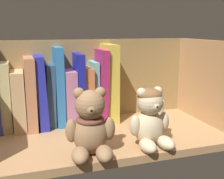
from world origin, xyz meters
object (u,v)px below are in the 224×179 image
at_px(book_6, 50,95).
at_px(teddy_bear_smaller, 150,119).
at_px(book_3, 19,99).
at_px(book_7, 59,86).
at_px(book_12, 99,85).
at_px(book_9, 78,88).
at_px(book_13, 108,82).
at_px(book_11, 93,91).
at_px(book_5, 40,91).
at_px(book_2, 6,96).
at_px(book_10, 86,94).
at_px(teddy_bear_larger, 91,127).
at_px(book_4, 30,92).
at_px(pillar_candle, 155,114).
at_px(book_8, 69,96).

distance_m(book_6, teddy_bear_smaller, 0.32).
relative_size(book_3, book_7, 0.72).
distance_m(book_6, book_12, 0.15).
height_order(book_3, book_9, book_9).
distance_m(book_6, book_13, 0.18).
xyz_separation_m(book_6, book_12, (0.15, 0.00, 0.02)).
bearing_deg(book_11, book_7, 180.00).
bearing_deg(book_5, book_13, 0.00).
relative_size(book_2, book_5, 0.92).
bearing_deg(book_6, book_10, 0.00).
distance_m(book_3, teddy_bear_larger, 0.29).
height_order(book_4, book_10, book_4).
bearing_deg(pillar_candle, book_9, 148.09).
bearing_deg(book_3, book_11, 0.00).
bearing_deg(book_13, book_7, 180.00).
bearing_deg(book_10, book_12, 0.00).
bearing_deg(teddy_bear_larger, book_13, 64.40).
bearing_deg(book_5, pillar_candle, -21.88).
height_order(book_9, teddy_bear_smaller, book_9).
distance_m(book_3, book_10, 0.20).
xyz_separation_m(book_2, teddy_bear_larger, (0.19, -0.25, -0.03)).
xyz_separation_m(book_5, book_6, (0.03, 0.00, -0.01)).
relative_size(book_7, book_12, 1.04).
height_order(book_2, book_9, book_9).
height_order(book_2, pillar_candle, book_2).
xyz_separation_m(book_2, book_8, (0.18, 0.00, -0.01)).
bearing_deg(pillar_candle, book_10, 144.66).
height_order(book_3, book_12, book_12).
relative_size(book_6, book_7, 0.79).
relative_size(book_3, book_10, 0.99).
bearing_deg(teddy_bear_smaller, book_10, 114.36).
distance_m(book_4, book_5, 0.03).
bearing_deg(book_7, book_5, 180.00).
bearing_deg(book_7, book_2, 180.00).
bearing_deg(pillar_candle, teddy_bear_smaller, -122.21).
xyz_separation_m(book_7, teddy_bear_larger, (0.04, -0.25, -0.05)).
xyz_separation_m(book_8, book_9, (0.03, 0.00, 0.02)).
bearing_deg(book_8, pillar_candle, -28.70).
bearing_deg(book_5, book_12, 0.00).
xyz_separation_m(book_6, book_13, (0.18, 0.00, 0.03)).
bearing_deg(book_6, book_2, 180.00).
height_order(book_5, book_13, book_13).
height_order(book_4, book_8, book_4).
bearing_deg(book_13, book_12, 180.00).
height_order(book_3, book_13, book_13).
bearing_deg(book_13, book_11, 180.00).
distance_m(book_7, book_12, 0.13).
relative_size(book_3, book_11, 0.90).
distance_m(book_5, teddy_bear_larger, 0.26).
relative_size(book_10, pillar_candle, 2.07).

